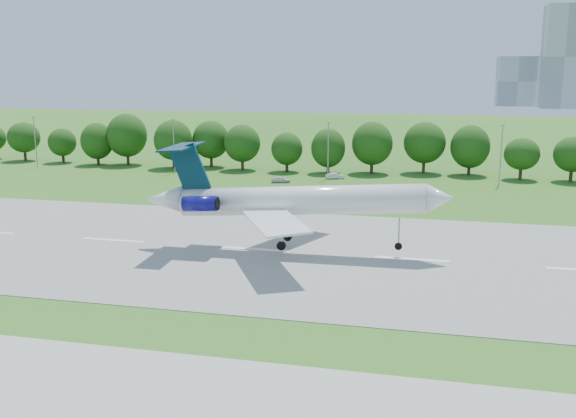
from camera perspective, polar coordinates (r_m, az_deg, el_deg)
The scene contains 7 objects.
ground at distance 56.57m, azimuth 9.89°, elevation -11.57°, with size 600.00×600.00×0.00m, color #245717.
runway at distance 80.09m, azimuth 10.94°, elevation -4.42°, with size 400.00×45.00×0.08m, color gray.
tree_line at distance 144.77m, azimuth 12.12°, elevation 5.38°, with size 288.40×8.40×10.40m.
light_poles at distance 134.88m, azimuth 10.97°, elevation 5.02°, with size 175.90×0.25×12.19m.
airliner at distance 80.38m, azimuth -0.23°, elevation 0.86°, with size 39.10×28.44×12.88m.
service_vehicle_a at distance 137.75m, azimuth 4.20°, elevation 2.96°, with size 1.36×3.89×1.28m, color silver.
service_vehicle_b at distance 132.69m, azimuth -0.65°, elevation 2.65°, with size 1.56×3.88×1.32m, color silver.
Camera 1 is at (2.22, -51.82, 22.60)m, focal length 40.00 mm.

